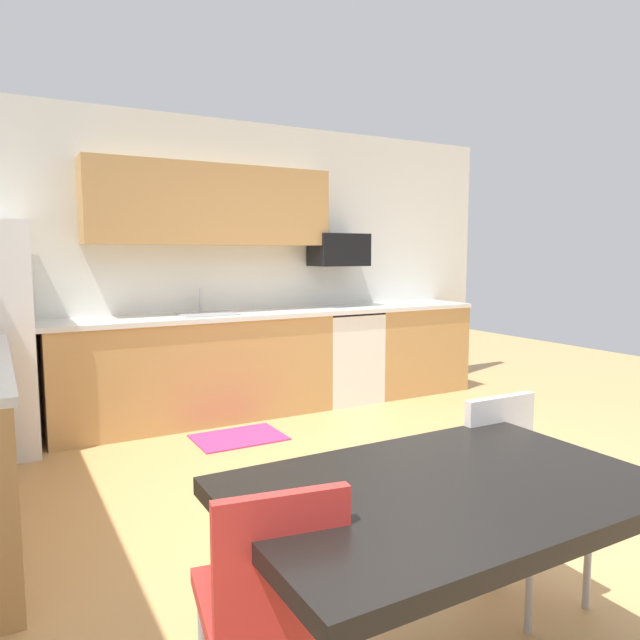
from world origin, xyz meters
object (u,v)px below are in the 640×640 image
object	(u,v)px
dining_table	(445,501)
microwave	(339,250)
chair_near_table	(517,480)
oven_range	(343,355)
chair_far_side	(272,593)

from	to	relation	value
dining_table	microwave	bearing A→B (deg)	63.85
microwave	dining_table	distance (m)	4.15
microwave	chair_near_table	distance (m)	3.66
oven_range	chair_near_table	size ratio (longest dim) A/B	1.07
microwave	dining_table	world-z (taller)	microwave
oven_range	chair_far_side	size ratio (longest dim) A/B	1.07
oven_range	dining_table	xyz separation A→B (m)	(-1.79, -3.55, 0.22)
microwave	oven_range	bearing A→B (deg)	-90.00
chair_far_side	chair_near_table	bearing A→B (deg)	11.23
oven_range	dining_table	distance (m)	3.99
oven_range	chair_near_table	bearing A→B (deg)	-108.88
dining_table	chair_near_table	xyz separation A→B (m)	(0.69, 0.31, -0.17)
microwave	chair_far_side	world-z (taller)	microwave
oven_range	microwave	xyz separation A→B (m)	(-0.00, 0.10, 1.05)
chair_near_table	chair_far_side	bearing A→B (deg)	-168.77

